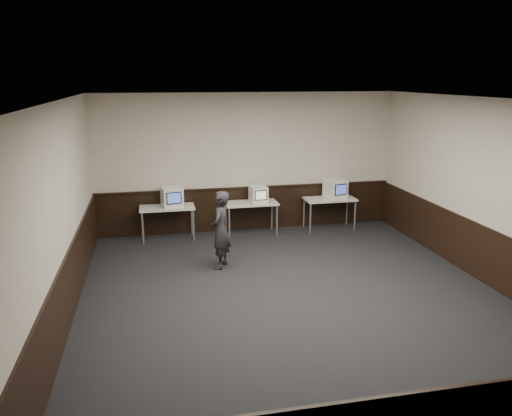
# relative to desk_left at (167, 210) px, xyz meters

# --- Properties ---
(floor) EXTENTS (8.00, 8.00, 0.00)m
(floor) POSITION_rel_desk_left_xyz_m (1.90, -3.60, -0.68)
(floor) COLOR black
(floor) RESTS_ON ground
(ceiling) EXTENTS (8.00, 8.00, 0.00)m
(ceiling) POSITION_rel_desk_left_xyz_m (1.90, -3.60, 2.52)
(ceiling) COLOR white
(ceiling) RESTS_ON back_wall
(back_wall) EXTENTS (7.00, 0.00, 7.00)m
(back_wall) POSITION_rel_desk_left_xyz_m (1.90, 0.40, 0.92)
(back_wall) COLOR beige
(back_wall) RESTS_ON ground
(front_wall) EXTENTS (7.00, 0.00, 7.00)m
(front_wall) POSITION_rel_desk_left_xyz_m (1.90, -7.60, 0.92)
(front_wall) COLOR beige
(front_wall) RESTS_ON ground
(left_wall) EXTENTS (0.00, 8.00, 8.00)m
(left_wall) POSITION_rel_desk_left_xyz_m (-1.60, -3.60, 0.92)
(left_wall) COLOR beige
(left_wall) RESTS_ON ground
(right_wall) EXTENTS (0.00, 8.00, 8.00)m
(right_wall) POSITION_rel_desk_left_xyz_m (5.40, -3.60, 0.92)
(right_wall) COLOR beige
(right_wall) RESTS_ON ground
(wainscot_back) EXTENTS (6.98, 0.04, 1.00)m
(wainscot_back) POSITION_rel_desk_left_xyz_m (1.90, 0.38, -0.18)
(wainscot_back) COLOR black
(wainscot_back) RESTS_ON back_wall
(wainscot_left) EXTENTS (0.04, 7.98, 1.00)m
(wainscot_left) POSITION_rel_desk_left_xyz_m (-1.58, -3.60, -0.18)
(wainscot_left) COLOR black
(wainscot_left) RESTS_ON left_wall
(wainscot_right) EXTENTS (0.04, 7.98, 1.00)m
(wainscot_right) POSITION_rel_desk_left_xyz_m (5.38, -3.60, -0.18)
(wainscot_right) COLOR black
(wainscot_right) RESTS_ON right_wall
(wainscot_rail) EXTENTS (6.98, 0.06, 0.04)m
(wainscot_rail) POSITION_rel_desk_left_xyz_m (1.90, 0.36, 0.34)
(wainscot_rail) COLOR black
(wainscot_rail) RESTS_ON wainscot_back
(desk_left) EXTENTS (1.20, 0.60, 0.75)m
(desk_left) POSITION_rel_desk_left_xyz_m (0.00, 0.00, 0.00)
(desk_left) COLOR silver
(desk_left) RESTS_ON ground
(desk_center) EXTENTS (1.20, 0.60, 0.75)m
(desk_center) POSITION_rel_desk_left_xyz_m (1.90, 0.00, 0.00)
(desk_center) COLOR silver
(desk_center) RESTS_ON ground
(desk_right) EXTENTS (1.20, 0.60, 0.75)m
(desk_right) POSITION_rel_desk_left_xyz_m (3.80, 0.00, 0.00)
(desk_right) COLOR silver
(desk_right) RESTS_ON ground
(emac_left) EXTENTS (0.51, 0.53, 0.44)m
(emac_left) POSITION_rel_desk_left_xyz_m (0.12, -0.01, 0.29)
(emac_left) COLOR white
(emac_left) RESTS_ON desk_left
(emac_center) EXTENTS (0.40, 0.43, 0.37)m
(emac_center) POSITION_rel_desk_left_xyz_m (2.07, -0.01, 0.26)
(emac_center) COLOR white
(emac_center) RESTS_ON desk_center
(emac_right) EXTENTS (0.53, 0.55, 0.44)m
(emac_right) POSITION_rel_desk_left_xyz_m (3.94, 0.04, 0.29)
(emac_right) COLOR white
(emac_right) RESTS_ON desk_right
(person) EXTENTS (0.55, 0.64, 1.49)m
(person) POSITION_rel_desk_left_xyz_m (0.92, -1.95, 0.07)
(person) COLOR black
(person) RESTS_ON ground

